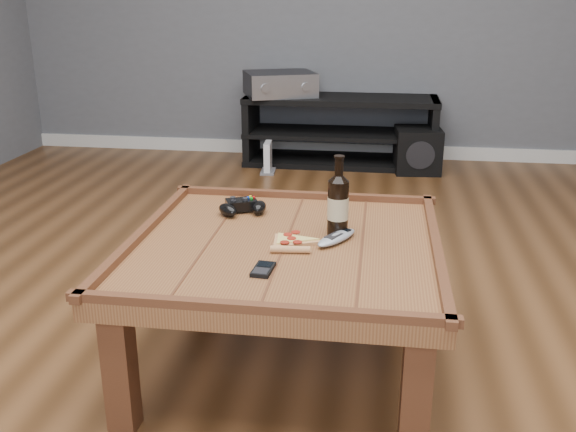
# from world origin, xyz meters

# --- Properties ---
(ground) EXTENTS (6.00, 6.00, 0.00)m
(ground) POSITION_xyz_m (0.00, 0.00, 0.00)
(ground) COLOR #422713
(ground) RESTS_ON ground
(baseboard) EXTENTS (5.00, 0.02, 0.10)m
(baseboard) POSITION_xyz_m (0.00, 2.99, 0.05)
(baseboard) COLOR silver
(baseboard) RESTS_ON ground
(coffee_table) EXTENTS (1.03, 1.03, 0.48)m
(coffee_table) POSITION_xyz_m (0.00, 0.00, 0.39)
(coffee_table) COLOR brown
(coffee_table) RESTS_ON ground
(media_console) EXTENTS (1.40, 0.45, 0.50)m
(media_console) POSITION_xyz_m (0.00, 2.75, 0.25)
(media_console) COLOR black
(media_console) RESTS_ON ground
(beer_bottle) EXTENTS (0.07, 0.07, 0.27)m
(beer_bottle) POSITION_xyz_m (0.16, 0.11, 0.56)
(beer_bottle) COLOR black
(beer_bottle) RESTS_ON coffee_table
(game_controller) EXTENTS (0.19, 0.17, 0.05)m
(game_controller) POSITION_xyz_m (-0.20, 0.27, 0.48)
(game_controller) COLOR black
(game_controller) RESTS_ON coffee_table
(pizza_slice) EXTENTS (0.16, 0.24, 0.02)m
(pizza_slice) POSITION_xyz_m (0.02, -0.01, 0.46)
(pizza_slice) COLOR tan
(pizza_slice) RESTS_ON coffee_table
(smartphone) EXTENTS (0.06, 0.11, 0.01)m
(smartphone) POSITION_xyz_m (-0.03, -0.23, 0.46)
(smartphone) COLOR black
(smartphone) RESTS_ON coffee_table
(remote_control) EXTENTS (0.15, 0.20, 0.03)m
(remote_control) POSITION_xyz_m (0.16, 0.04, 0.46)
(remote_control) COLOR gray
(remote_control) RESTS_ON coffee_table
(av_receiver) EXTENTS (0.60, 0.55, 0.17)m
(av_receiver) POSITION_xyz_m (-0.45, 2.74, 0.58)
(av_receiver) COLOR black
(av_receiver) RESTS_ON media_console
(subwoofer) EXTENTS (0.34, 0.34, 0.31)m
(subwoofer) POSITION_xyz_m (0.56, 2.61, 0.16)
(subwoofer) COLOR black
(subwoofer) RESTS_ON ground
(game_console) EXTENTS (0.11, 0.18, 0.22)m
(game_console) POSITION_xyz_m (-0.49, 2.43, 0.10)
(game_console) COLOR slate
(game_console) RESTS_ON ground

